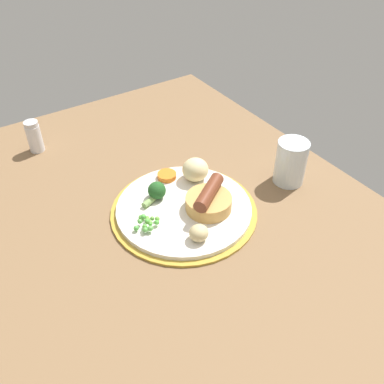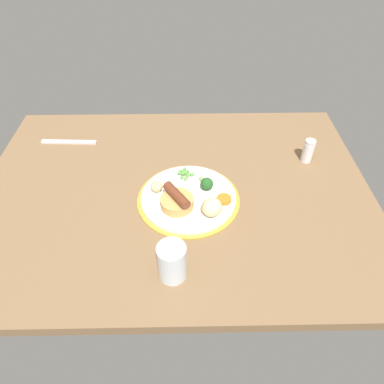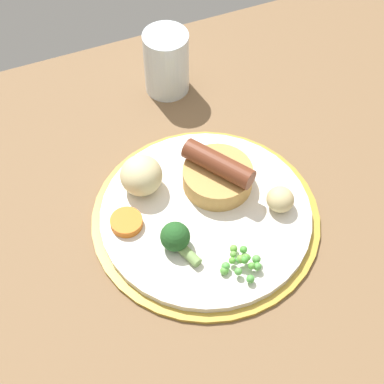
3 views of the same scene
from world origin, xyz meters
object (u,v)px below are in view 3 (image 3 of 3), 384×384
carrot_slice_1 (126,222)px  drinking_glass (169,62)px  pea_pile (242,262)px  broccoli_floret_near (176,238)px  dinner_plate (206,217)px  sausage_pudding (218,174)px  potato_chunk_0 (280,199)px  potato_chunk_1 (141,175)px

carrot_slice_1 → drinking_glass: drinking_glass is taller
pea_pile → broccoli_floret_near: broccoli_floret_near is taller
pea_pile → drinking_glass: 31.93cm
dinner_plate → broccoli_floret_near: (4.97, 3.09, 2.48)cm
sausage_pudding → potato_chunk_0: 8.22cm
broccoli_floret_near → potato_chunk_0: bearing=-107.9°
broccoli_floret_near → potato_chunk_0: (-13.58, -0.64, -0.19)cm
potato_chunk_1 → dinner_plate: bearing=131.9°
broccoli_floret_near → dinner_plate: bearing=-78.7°
potato_chunk_1 → carrot_slice_1: bearing=52.1°
potato_chunk_1 → potato_chunk_0: bearing=148.2°
broccoli_floret_near → potato_chunk_1: potato_chunk_1 is taller
dinner_plate → drinking_glass: size_ratio=2.97×
drinking_glass → potato_chunk_1: bearing=59.5°
potato_chunk_1 → carrot_slice_1: potato_chunk_1 is taller
dinner_plate → sausage_pudding: size_ratio=3.10×
sausage_pudding → pea_pile: (2.10, 11.93, -0.96)cm
pea_pile → carrot_slice_1: (10.35, -10.29, -0.47)cm
potato_chunk_0 → dinner_plate: bearing=-15.9°
sausage_pudding → broccoli_floret_near: (7.99, 6.64, -0.31)cm
dinner_plate → sausage_pudding: sausage_pudding is taller
sausage_pudding → potato_chunk_0: size_ratio=2.62×
broccoli_floret_near → carrot_slice_1: 6.79cm
dinner_plate → pea_pile: bearing=96.3°
pea_pile → carrot_slice_1: 14.60cm
sausage_pudding → drinking_glass: bearing=-37.0°
sausage_pudding → potato_chunk_0: bearing=-171.1°
pea_pile → drinking_glass: bearing=-95.6°
pea_pile → potato_chunk_0: 9.72cm
drinking_glass → broccoli_floret_near: bearing=71.2°
carrot_slice_1 → drinking_glass: bearing=-122.2°
potato_chunk_0 → carrot_slice_1: bearing=-13.6°
pea_pile → dinner_plate: bearing=-83.7°
dinner_plate → carrot_slice_1: bearing=-11.5°
potato_chunk_1 → drinking_glass: drinking_glass is taller
pea_pile → drinking_glass: (-3.11, -31.70, 2.30)cm
dinner_plate → carrot_slice_1: (9.43, -1.91, 1.36)cm
drinking_glass → potato_chunk_0: bearing=100.1°
sausage_pudding → potato_chunk_1: 9.36cm
broccoli_floret_near → sausage_pudding: bearing=-70.9°
pea_pile → potato_chunk_1: bearing=-65.6°
pea_pile → potato_chunk_0: potato_chunk_0 is taller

